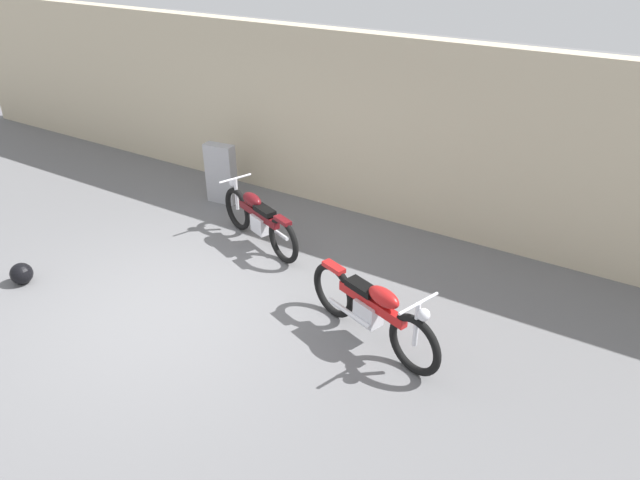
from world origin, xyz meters
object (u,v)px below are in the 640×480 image
(motorcycle_maroon, at_px, (259,219))
(motorcycle_red, at_px, (372,311))
(helmet, at_px, (21,274))
(stone_marker, at_px, (221,174))

(motorcycle_maroon, bearing_deg, motorcycle_red, 175.64)
(helmet, height_order, motorcycle_maroon, motorcycle_maroon)
(helmet, relative_size, motorcycle_maroon, 0.16)
(helmet, distance_m, motorcycle_red, 4.68)
(stone_marker, xyz_separation_m, motorcycle_maroon, (1.41, -0.85, -0.09))
(motorcycle_red, bearing_deg, helmet, -144.27)
(helmet, bearing_deg, motorcycle_red, 16.62)
(stone_marker, height_order, helmet, stone_marker)
(motorcycle_maroon, distance_m, motorcycle_red, 2.69)
(helmet, bearing_deg, stone_marker, 79.41)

